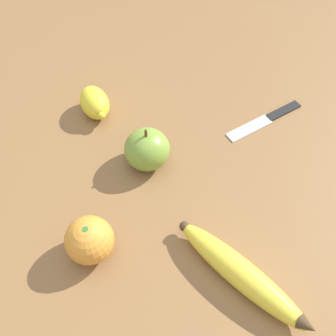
{
  "coord_description": "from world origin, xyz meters",
  "views": [
    {
      "loc": [
        0.3,
        0.09,
        0.53
      ],
      "look_at": [
        -0.06,
        0.03,
        0.03
      ],
      "focal_mm": 42.0,
      "sensor_mm": 36.0,
      "label": 1
    }
  ],
  "objects_px": {
    "apple": "(147,149)",
    "lemon": "(95,103)",
    "banana": "(242,274)",
    "orange": "(89,240)",
    "paring_knife": "(267,118)"
  },
  "relations": [
    {
      "from": "banana",
      "to": "apple",
      "type": "xyz_separation_m",
      "value": [
        -0.17,
        -0.17,
        0.01
      ]
    },
    {
      "from": "apple",
      "to": "lemon",
      "type": "xyz_separation_m",
      "value": [
        -0.09,
        -0.12,
        -0.01
      ]
    },
    {
      "from": "orange",
      "to": "apple",
      "type": "xyz_separation_m",
      "value": [
        -0.17,
        0.04,
        -0.0
      ]
    },
    {
      "from": "apple",
      "to": "paring_knife",
      "type": "xyz_separation_m",
      "value": [
        -0.13,
        0.19,
        -0.03
      ]
    },
    {
      "from": "orange",
      "to": "paring_knife",
      "type": "relative_size",
      "value": 0.52
    },
    {
      "from": "banana",
      "to": "paring_knife",
      "type": "height_order",
      "value": "banana"
    },
    {
      "from": "banana",
      "to": "orange",
      "type": "relative_size",
      "value": 2.93
    },
    {
      "from": "banana",
      "to": "apple",
      "type": "distance_m",
      "value": 0.24
    },
    {
      "from": "apple",
      "to": "lemon",
      "type": "relative_size",
      "value": 0.91
    },
    {
      "from": "banana",
      "to": "lemon",
      "type": "relative_size",
      "value": 2.27
    },
    {
      "from": "orange",
      "to": "apple",
      "type": "bearing_deg",
      "value": 165.25
    },
    {
      "from": "banana",
      "to": "apple",
      "type": "height_order",
      "value": "apple"
    },
    {
      "from": "banana",
      "to": "apple",
      "type": "relative_size",
      "value": 2.51
    },
    {
      "from": "apple",
      "to": "paring_knife",
      "type": "distance_m",
      "value": 0.24
    },
    {
      "from": "orange",
      "to": "lemon",
      "type": "xyz_separation_m",
      "value": [
        -0.26,
        -0.07,
        -0.01
      ]
    }
  ]
}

